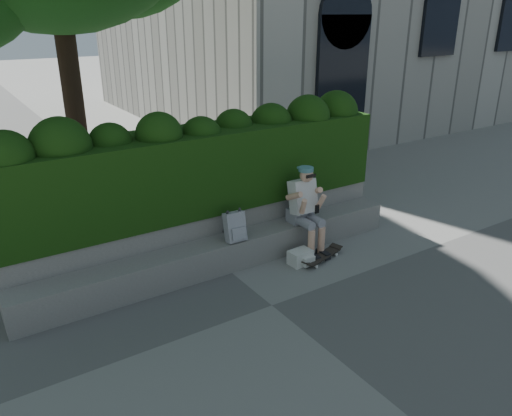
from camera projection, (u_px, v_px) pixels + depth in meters
ground at (272, 305)px, 6.50m from camera, size 80.00×80.00×0.00m
bench_ledge at (224, 254)px, 7.39m from camera, size 6.00×0.45×0.45m
planter_wall at (209, 233)px, 7.71m from camera, size 6.00×0.50×0.75m
hedge at (200, 169)px, 7.53m from camera, size 6.00×1.00×1.20m
person at (305, 206)px, 7.74m from camera, size 0.40×0.76×1.38m
skateboard at (322, 256)px, 7.66m from camera, size 0.79×0.39×0.08m
backpack_plaid at (235, 227)px, 7.22m from camera, size 0.30×0.17×0.43m
backpack_ground at (300, 257)px, 7.53m from camera, size 0.36×0.26×0.22m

